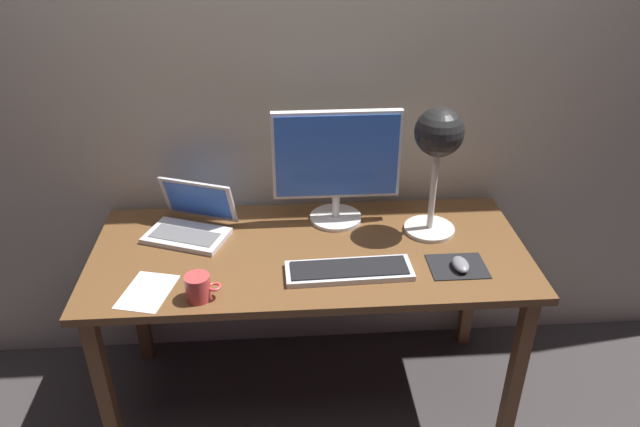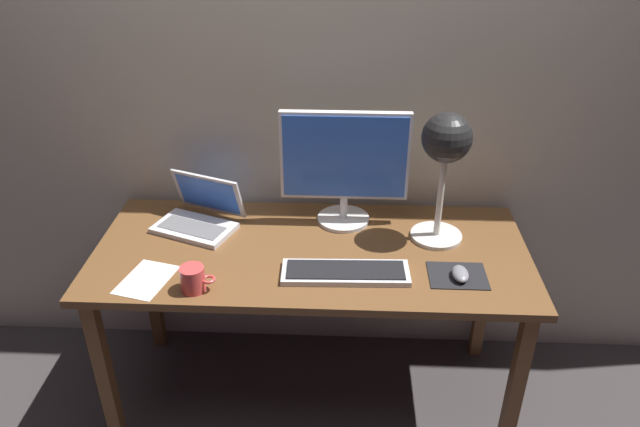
{
  "view_description": "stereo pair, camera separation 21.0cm",
  "coord_description": "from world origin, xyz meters",
  "px_view_note": "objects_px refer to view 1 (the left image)",
  "views": [
    {
      "loc": [
        -0.09,
        -1.87,
        1.96
      ],
      "look_at": [
        0.03,
        -0.05,
        0.92
      ],
      "focal_mm": 33.93,
      "sensor_mm": 36.0,
      "label": 1
    },
    {
      "loc": [
        0.12,
        -1.87,
        1.96
      ],
      "look_at": [
        0.03,
        -0.05,
        0.92
      ],
      "focal_mm": 33.93,
      "sensor_mm": 36.0,
      "label": 2
    }
  ],
  "objects_px": {
    "keyboard_main": "(349,270)",
    "mouse": "(461,264)",
    "desk_lamp": "(438,143)",
    "coffee_mug": "(199,287)",
    "laptop": "(192,219)",
    "monitor": "(337,162)"
  },
  "relations": [
    {
      "from": "laptop",
      "to": "coffee_mug",
      "type": "distance_m",
      "value": 0.43
    },
    {
      "from": "monitor",
      "to": "keyboard_main",
      "type": "relative_size",
      "value": 1.1
    },
    {
      "from": "monitor",
      "to": "laptop",
      "type": "bearing_deg",
      "value": -174.81
    },
    {
      "from": "monitor",
      "to": "laptop",
      "type": "xyz_separation_m",
      "value": [
        -0.56,
        -0.05,
        -0.2
      ]
    },
    {
      "from": "desk_lamp",
      "to": "monitor",
      "type": "bearing_deg",
      "value": 162.82
    },
    {
      "from": "laptop",
      "to": "coffee_mug",
      "type": "relative_size",
      "value": 3.12
    },
    {
      "from": "keyboard_main",
      "to": "desk_lamp",
      "type": "relative_size",
      "value": 0.89
    },
    {
      "from": "desk_lamp",
      "to": "mouse",
      "type": "relative_size",
      "value": 5.19
    },
    {
      "from": "keyboard_main",
      "to": "mouse",
      "type": "bearing_deg",
      "value": -0.34
    },
    {
      "from": "keyboard_main",
      "to": "coffee_mug",
      "type": "height_order",
      "value": "coffee_mug"
    },
    {
      "from": "monitor",
      "to": "keyboard_main",
      "type": "distance_m",
      "value": 0.44
    },
    {
      "from": "keyboard_main",
      "to": "mouse",
      "type": "height_order",
      "value": "mouse"
    },
    {
      "from": "monitor",
      "to": "coffee_mug",
      "type": "relative_size",
      "value": 4.17
    },
    {
      "from": "monitor",
      "to": "desk_lamp",
      "type": "height_order",
      "value": "desk_lamp"
    },
    {
      "from": "monitor",
      "to": "coffee_mug",
      "type": "distance_m",
      "value": 0.72
    },
    {
      "from": "desk_lamp",
      "to": "coffee_mug",
      "type": "relative_size",
      "value": 4.26
    },
    {
      "from": "monitor",
      "to": "desk_lamp",
      "type": "bearing_deg",
      "value": -17.18
    },
    {
      "from": "keyboard_main",
      "to": "desk_lamp",
      "type": "height_order",
      "value": "desk_lamp"
    },
    {
      "from": "mouse",
      "to": "coffee_mug",
      "type": "distance_m",
      "value": 0.9
    },
    {
      "from": "keyboard_main",
      "to": "laptop",
      "type": "bearing_deg",
      "value": 150.54
    },
    {
      "from": "keyboard_main",
      "to": "coffee_mug",
      "type": "bearing_deg",
      "value": -168.05
    },
    {
      "from": "mouse",
      "to": "desk_lamp",
      "type": "bearing_deg",
      "value": 100.49
    }
  ]
}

